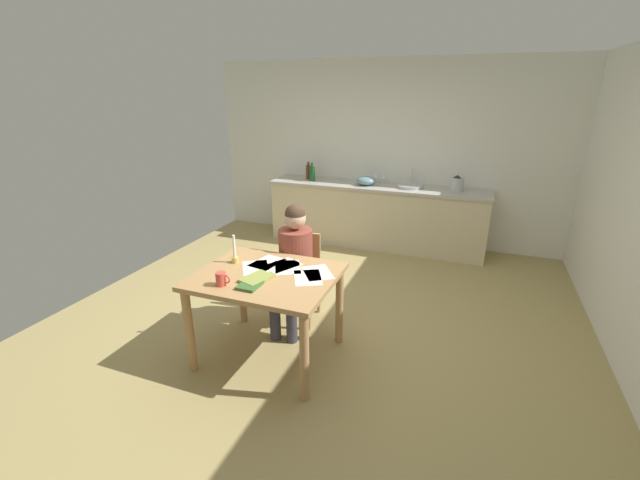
{
  "coord_description": "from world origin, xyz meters",
  "views": [
    {
      "loc": [
        1.28,
        -3.42,
        2.17
      ],
      "look_at": [
        -0.0,
        -0.06,
        0.85
      ],
      "focal_mm": 22.98,
      "sensor_mm": 36.0,
      "label": 1
    }
  ],
  "objects_px": {
    "wine_glass_by_kettle": "(376,175)",
    "bottle_oil": "(308,172)",
    "chair_at_table": "(299,273)",
    "person_seated": "(294,259)",
    "coffee_mug": "(221,279)",
    "sink_unit": "(410,186)",
    "candlestick": "(235,255)",
    "dining_table": "(267,287)",
    "book_magazine": "(252,283)",
    "mixing_bowl": "(366,181)",
    "wine_glass_near_sink": "(384,176)",
    "book_cookery": "(257,279)",
    "bottle_vinegar": "(312,173)",
    "stovetop_kettle": "(457,184)"
  },
  "relations": [
    {
      "from": "book_cookery",
      "to": "wine_glass_near_sink",
      "type": "height_order",
      "value": "wine_glass_near_sink"
    },
    {
      "from": "sink_unit",
      "to": "bottle_vinegar",
      "type": "distance_m",
      "value": 1.43
    },
    {
      "from": "book_cookery",
      "to": "stovetop_kettle",
      "type": "xyz_separation_m",
      "value": [
        1.29,
        3.12,
        0.22
      ]
    },
    {
      "from": "dining_table",
      "to": "person_seated",
      "type": "xyz_separation_m",
      "value": [
        -0.01,
        0.56,
        0.03
      ]
    },
    {
      "from": "stovetop_kettle",
      "to": "bottle_vinegar",
      "type": "bearing_deg",
      "value": -178.04
    },
    {
      "from": "dining_table",
      "to": "stovetop_kettle",
      "type": "xyz_separation_m",
      "value": [
        1.28,
        3.0,
        0.35
      ]
    },
    {
      "from": "person_seated",
      "to": "stovetop_kettle",
      "type": "bearing_deg",
      "value": 62.2
    },
    {
      "from": "coffee_mug",
      "to": "sink_unit",
      "type": "xyz_separation_m",
      "value": [
        0.88,
        3.3,
        0.1
      ]
    },
    {
      "from": "candlestick",
      "to": "dining_table",
      "type": "bearing_deg",
      "value": -17.9
    },
    {
      "from": "book_magazine",
      "to": "candlestick",
      "type": "bearing_deg",
      "value": 137.17
    },
    {
      "from": "mixing_bowl",
      "to": "wine_glass_near_sink",
      "type": "relative_size",
      "value": 1.75
    },
    {
      "from": "book_magazine",
      "to": "wine_glass_near_sink",
      "type": "xyz_separation_m",
      "value": [
        0.27,
        3.36,
        0.23
      ]
    },
    {
      "from": "mixing_bowl",
      "to": "wine_glass_near_sink",
      "type": "distance_m",
      "value": 0.3
    },
    {
      "from": "dining_table",
      "to": "book_magazine",
      "type": "xyz_separation_m",
      "value": [
        -0.01,
        -0.21,
        0.13
      ]
    },
    {
      "from": "chair_at_table",
      "to": "person_seated",
      "type": "distance_m",
      "value": 0.25
    },
    {
      "from": "book_cookery",
      "to": "sink_unit",
      "type": "bearing_deg",
      "value": 95.51
    },
    {
      "from": "person_seated",
      "to": "bottle_vinegar",
      "type": "distance_m",
      "value": 2.51
    },
    {
      "from": "sink_unit",
      "to": "wine_glass_near_sink",
      "type": "distance_m",
      "value": 0.43
    },
    {
      "from": "wine_glass_by_kettle",
      "to": "book_cookery",
      "type": "bearing_deg",
      "value": -92.85
    },
    {
      "from": "person_seated",
      "to": "book_cookery",
      "type": "height_order",
      "value": "person_seated"
    },
    {
      "from": "stovetop_kettle",
      "to": "chair_at_table",
      "type": "bearing_deg",
      "value": -119.51
    },
    {
      "from": "sink_unit",
      "to": "candlestick",
      "type": "bearing_deg",
      "value": -109.55
    },
    {
      "from": "sink_unit",
      "to": "wine_glass_by_kettle",
      "type": "bearing_deg",
      "value": 164.21
    },
    {
      "from": "coffee_mug",
      "to": "candlestick",
      "type": "height_order",
      "value": "candlestick"
    },
    {
      "from": "bottle_vinegar",
      "to": "wine_glass_by_kettle",
      "type": "xyz_separation_m",
      "value": [
        0.91,
        0.22,
        -0.01
      ]
    },
    {
      "from": "person_seated",
      "to": "candlestick",
      "type": "relative_size",
      "value": 4.76
    },
    {
      "from": "bottle_oil",
      "to": "wine_glass_near_sink",
      "type": "distance_m",
      "value": 1.14
    },
    {
      "from": "candlestick",
      "to": "mixing_bowl",
      "type": "distance_m",
      "value": 2.85
    },
    {
      "from": "wine_glass_by_kettle",
      "to": "bottle_oil",
      "type": "bearing_deg",
      "value": -174.16
    },
    {
      "from": "bottle_vinegar",
      "to": "mixing_bowl",
      "type": "bearing_deg",
      "value": 0.94
    },
    {
      "from": "coffee_mug",
      "to": "wine_glass_near_sink",
      "type": "xyz_separation_m",
      "value": [
        0.48,
        3.45,
        0.19
      ]
    },
    {
      "from": "coffee_mug",
      "to": "stovetop_kettle",
      "type": "relative_size",
      "value": 0.55
    },
    {
      "from": "person_seated",
      "to": "wine_glass_near_sink",
      "type": "height_order",
      "value": "person_seated"
    },
    {
      "from": "book_cookery",
      "to": "bottle_vinegar",
      "type": "distance_m",
      "value": 3.15
    },
    {
      "from": "bottle_oil",
      "to": "stovetop_kettle",
      "type": "relative_size",
      "value": 1.17
    },
    {
      "from": "person_seated",
      "to": "coffee_mug",
      "type": "xyz_separation_m",
      "value": [
        -0.21,
        -0.86,
        0.14
      ]
    },
    {
      "from": "person_seated",
      "to": "sink_unit",
      "type": "distance_m",
      "value": 2.55
    },
    {
      "from": "chair_at_table",
      "to": "sink_unit",
      "type": "relative_size",
      "value": 2.38
    },
    {
      "from": "sink_unit",
      "to": "bottle_oil",
      "type": "relative_size",
      "value": 1.4
    },
    {
      "from": "book_cookery",
      "to": "mixing_bowl",
      "type": "bearing_deg",
      "value": 106.56
    },
    {
      "from": "book_cookery",
      "to": "sink_unit",
      "type": "xyz_separation_m",
      "value": [
        0.68,
        3.13,
        0.14
      ]
    },
    {
      "from": "book_magazine",
      "to": "bottle_oil",
      "type": "distance_m",
      "value": 3.37
    },
    {
      "from": "person_seated",
      "to": "book_magazine",
      "type": "relative_size",
      "value": 4.74
    },
    {
      "from": "book_magazine",
      "to": "wine_glass_by_kettle",
      "type": "distance_m",
      "value": 3.37
    },
    {
      "from": "candlestick",
      "to": "bottle_oil",
      "type": "xyz_separation_m",
      "value": [
        -0.51,
        2.92,
        0.17
      ]
    },
    {
      "from": "coffee_mug",
      "to": "sink_unit",
      "type": "bearing_deg",
      "value": 75.02
    },
    {
      "from": "bottle_oil",
      "to": "book_cookery",
      "type": "bearing_deg",
      "value": -74.84
    },
    {
      "from": "coffee_mug",
      "to": "stovetop_kettle",
      "type": "bearing_deg",
      "value": 65.56
    },
    {
      "from": "person_seated",
      "to": "bottle_oil",
      "type": "distance_m",
      "value": 2.65
    },
    {
      "from": "candlestick",
      "to": "wine_glass_by_kettle",
      "type": "xyz_separation_m",
      "value": [
        0.51,
        3.03,
        0.17
      ]
    }
  ]
}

